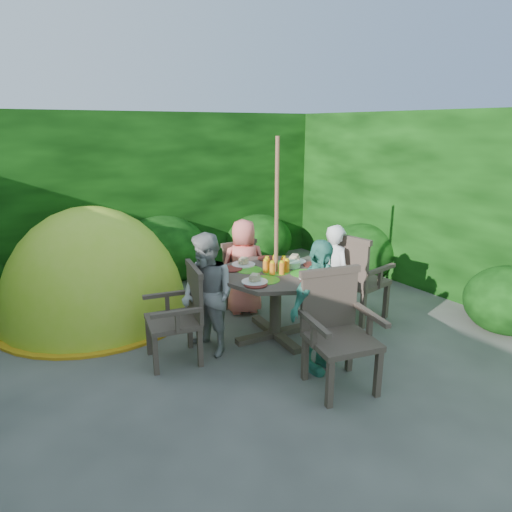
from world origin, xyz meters
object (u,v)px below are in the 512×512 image
garden_chair_right (355,276)px  garden_chair_front (337,328)px  parasol_pole (276,242)px  child_right (335,275)px  garden_chair_left (181,313)px  child_front (318,307)px  garden_chair_back (234,271)px  patio_table (276,282)px  child_back (244,267)px  child_left (208,295)px  dome_tent (97,314)px

garden_chair_right → garden_chair_front: (-1.18, -0.96, -0.01)m
parasol_pole → child_right: bearing=-5.4°
garden_chair_left → child_front: size_ratio=0.72×
garden_chair_left → garden_chair_back: garden_chair_left is taller
patio_table → garden_chair_left: size_ratio=1.54×
garden_chair_back → child_front: child_front is taller
child_right → child_back: (-0.72, 0.87, -0.00)m
patio_table → child_back: size_ratio=1.20×
garden_chair_front → parasol_pole: bearing=98.2°
garden_chair_back → child_back: bearing=84.6°
child_right → child_left: size_ratio=0.95×
parasol_pole → child_front: 0.92m
garden_chair_left → child_left: child_left is taller
garden_chair_left → garden_chair_back: (1.20, 1.00, -0.04)m
parasol_pole → garden_chair_left: 1.25m
child_front → patio_table: bearing=70.4°
garden_chair_back → child_back: (-0.03, -0.30, 0.14)m
garden_chair_left → child_back: child_back is taller
child_left → child_back: (0.87, 0.72, -0.04)m
child_right → child_left: 1.60m
child_right → patio_table: bearing=85.0°
parasol_pole → garden_chair_front: size_ratio=2.15×
garden_chair_back → dome_tent: dome_tent is taller
child_front → parasol_pole: bearing=70.7°
patio_table → garden_chair_front: size_ratio=1.41×
garden_chair_left → child_front: child_front is taller
parasol_pole → child_back: parasol_pole is taller
parasol_pole → garden_chair_back: 1.28m
garden_chair_right → child_left: 1.89m
garden_chair_left → parasol_pole: bearing=96.7°
child_right → child_front: (-0.87, -0.72, 0.05)m
garden_chair_left → dome_tent: size_ratio=0.34×
garden_chair_right → parasol_pole: bearing=74.5°
patio_table → garden_chair_left: garden_chair_left is taller
patio_table → garden_chair_right: size_ratio=1.39×
child_back → child_front: (-0.15, -1.59, 0.05)m
patio_table → garden_chair_right: 1.09m
dome_tent → garden_chair_right: bearing=-46.7°
parasol_pole → garden_chair_front: parasol_pole is taller
garden_chair_left → child_left: 0.33m
child_front → garden_chair_back: bearing=70.5°
child_right → child_back: 1.13m
garden_chair_back → child_right: 1.37m
patio_table → garden_chair_back: (0.11, 1.10, -0.19)m
child_front → garden_chair_right: bearing=16.1°
child_left → garden_chair_back: bearing=128.8°
garden_chair_left → child_front: bearing=60.4°
garden_chair_right → child_front: (-1.16, -0.67, 0.10)m
parasol_pole → garden_chair_front: 1.22m
child_left → dome_tent: dome_tent is taller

